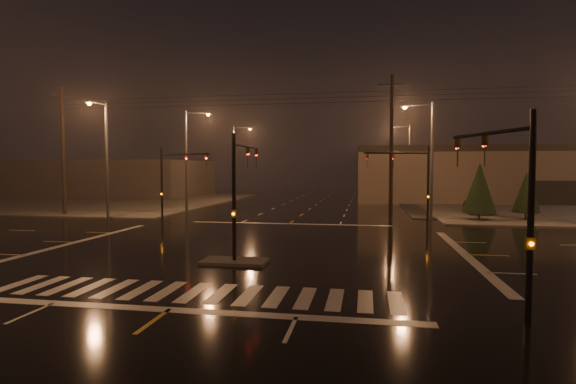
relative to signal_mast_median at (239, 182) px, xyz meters
name	(u,v)px	position (x,y,z in m)	size (l,w,h in m)	color
ground	(255,248)	(0.00, 3.07, -3.75)	(140.00, 140.00, 0.00)	black
sidewalk_nw	(90,201)	(-30.00, 33.07, -3.69)	(36.00, 36.00, 0.12)	#403D39
median_island	(234,261)	(0.00, -0.93, -3.68)	(3.00, 1.60, 0.15)	#403D39
crosswalk	(193,292)	(0.00, -5.93, -3.75)	(15.00, 2.60, 0.01)	beige
stop_bar_near	(169,310)	(0.00, -7.93, -3.75)	(16.00, 0.50, 0.01)	beige
stop_bar_far	(289,224)	(0.00, 14.07, -3.75)	(16.00, 0.50, 0.01)	beige
retail_building	(573,172)	(35.00, 49.06, 0.09)	(60.20, 28.30, 7.20)	#746253
commercial_block	(107,178)	(-35.00, 45.07, -0.95)	(30.00, 18.00, 5.60)	#3C3735
signal_mast_median	(239,182)	(0.00, 0.00, 0.00)	(0.25, 4.59, 6.00)	black
signal_mast_ne	(415,177)	(9.50, 13.21, 0.04)	(4.84, 1.86, 6.00)	black
signal_mast_nw	(171,176)	(-9.50, 13.21, 0.04)	(4.84, 1.86, 6.00)	black
signal_mast_se	(512,191)	(10.23, -6.68, -0.04)	(1.55, 3.87, 6.00)	black
streetlight_1	(189,154)	(-11.18, 21.07, 2.05)	(2.77, 0.32, 10.00)	#38383A
streetlight_2	(236,158)	(-11.18, 37.07, 2.05)	(2.77, 0.32, 10.00)	#38383A
streetlight_3	(428,152)	(11.18, 19.07, 2.05)	(2.77, 0.32, 10.00)	#38383A
streetlight_4	(407,158)	(11.18, 39.07, 2.05)	(2.77, 0.32, 10.00)	#38383A
streetlight_5	(104,152)	(-16.00, 14.26, 2.05)	(0.32, 2.77, 10.00)	#38383A
utility_pole_0	(63,150)	(-22.00, 17.07, 2.38)	(2.20, 0.32, 12.00)	black
utility_pole_1	(391,147)	(8.00, 17.07, 2.38)	(2.20, 0.32, 12.00)	black
conifer_0	(480,188)	(15.29, 18.69, -0.96)	(2.68, 2.68, 4.89)	black
conifer_1	(526,192)	(19.21, 19.57, -1.33)	(2.21, 2.21, 4.15)	black
car_parked	(477,206)	(16.40, 24.24, -2.90)	(2.02, 5.01, 1.71)	black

